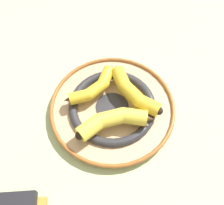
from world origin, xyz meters
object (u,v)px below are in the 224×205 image
Objects in this scene: banana_a at (94,88)px; banana_b at (132,91)px; banana_c at (114,120)px; decorative_bowl at (112,107)px.

banana_a is 0.10m from banana_b.
banana_a is 0.82× the size of banana_c.
decorative_bowl is 2.03× the size of banana_a.
banana_c is at bearing -104.86° from banana_a.
banana_c is at bearing -111.07° from decorative_bowl.
banana_b is 0.94× the size of banana_c.
banana_b is at bearing -50.25° from banana_a.
banana_a reaches higher than decorative_bowl.
banana_c is (-0.08, -0.05, 0.00)m from banana_b.
banana_a is at bearing -136.13° from banana_b.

